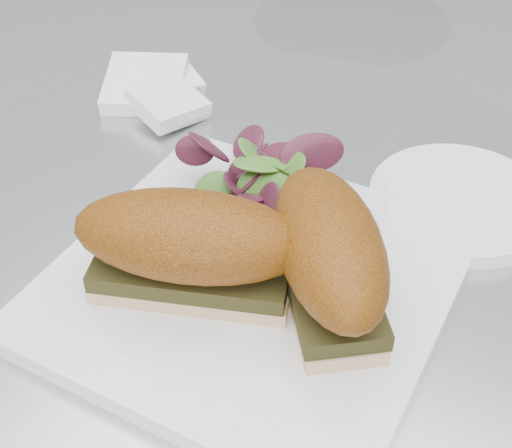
{
  "coord_description": "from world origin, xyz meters",
  "views": [
    {
      "loc": [
        0.19,
        -0.38,
        1.13
      ],
      "look_at": [
        0.01,
        -0.0,
        0.77
      ],
      "focal_mm": 50.0,
      "sensor_mm": 36.0,
      "label": 1
    }
  ],
  "objects": [
    {
      "name": "napkin",
      "position": [
        -0.19,
        0.16,
        0.74
      ],
      "size": [
        0.12,
        0.12,
        0.02
      ],
      "primitive_type": null,
      "rotation": [
        0.0,
        0.0,
        0.08
      ],
      "color": "white",
      "rests_on": "table"
    },
    {
      "name": "saucer",
      "position": [
        0.14,
        0.14,
        0.74
      ],
      "size": [
        0.16,
        0.16,
        0.01
      ],
      "primitive_type": "cylinder",
      "color": "white",
      "rests_on": "table"
    },
    {
      "name": "sandwich_right",
      "position": [
        0.08,
        -0.03,
        0.79
      ],
      "size": [
        0.15,
        0.17,
        0.08
      ],
      "rotation": [
        0.0,
        0.0,
        -0.97
      ],
      "color": "tan",
      "rests_on": "plate"
    },
    {
      "name": "table",
      "position": [
        0.0,
        0.0,
        0.49
      ],
      "size": [
        0.7,
        0.7,
        0.73
      ],
      "color": "silver",
      "rests_on": "ground"
    },
    {
      "name": "sandwich_left",
      "position": [
        -0.01,
        -0.06,
        0.79
      ],
      "size": [
        0.18,
        0.12,
        0.08
      ],
      "rotation": [
        0.0,
        0.0,
        0.29
      ],
      "color": "tan",
      "rests_on": "plate"
    },
    {
      "name": "salad",
      "position": [
        -0.02,
        0.05,
        0.77
      ],
      "size": [
        0.11,
        0.11,
        0.05
      ],
      "primitive_type": null,
      "color": "#45822A",
      "rests_on": "plate"
    },
    {
      "name": "plate",
      "position": [
        0.02,
        -0.03,
        0.74
      ],
      "size": [
        0.3,
        0.3,
        0.02
      ],
      "primitive_type": "cube",
      "rotation": [
        0.0,
        0.0,
        -0.04
      ],
      "color": "white",
      "rests_on": "table"
    }
  ]
}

